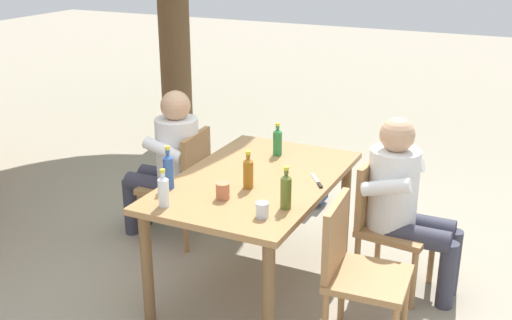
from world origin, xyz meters
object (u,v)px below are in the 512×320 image
object	(u,v)px
bottle_clear	(163,190)
backpack_by_near_side	(311,182)
bottle_amber	(248,172)
bottle_green	(278,141)
chair_near_left	(355,267)
bottle_olive	(286,190)
chair_near_right	(386,218)
chair_far_right	(183,180)
cup_glass	(262,210)
dining_table	(256,191)
person_in_plaid_shirt	(169,158)
bottle_blue	(168,170)
cup_terracotta	(223,191)
person_in_white_shirt	(405,198)
table_knife	(317,182)

from	to	relation	value
bottle_clear	backpack_by_near_side	distance (m)	2.14
bottle_amber	bottle_green	size ratio (longest dim) A/B	1.02
bottle_amber	backpack_by_near_side	distance (m)	1.72
chair_near_left	bottle_clear	bearing A→B (deg)	104.71
bottle_olive	chair_near_left	bearing A→B (deg)	-89.37
chair_near_right	bottle_green	distance (m)	0.92
chair_far_right	cup_glass	bearing A→B (deg)	-129.19
dining_table	person_in_plaid_shirt	distance (m)	0.95
chair_far_right	bottle_olive	size ratio (longest dim) A/B	3.43
person_in_plaid_shirt	bottle_blue	xyz separation A→B (m)	(-0.72, -0.48, 0.23)
bottle_blue	bottle_amber	world-z (taller)	bottle_blue
bottle_green	cup_terracotta	xyz separation A→B (m)	(-0.84, -0.02, -0.05)
bottle_green	bottle_blue	bearing A→B (deg)	156.69
chair_far_right	cup_glass	xyz separation A→B (m)	(-0.86, -1.06, 0.32)
bottle_olive	backpack_by_near_side	xyz separation A→B (m)	(1.75, 0.48, -0.68)
person_in_plaid_shirt	backpack_by_near_side	world-z (taller)	person_in_plaid_shirt
bottle_amber	bottle_olive	xyz separation A→B (m)	(-0.18, -0.32, 0.01)
person_in_white_shirt	cup_terracotta	world-z (taller)	person_in_white_shirt
bottle_blue	cup_terracotta	size ratio (longest dim) A/B	2.74
chair_far_right	chair_near_left	size ratio (longest dim) A/B	1.00
chair_near_left	table_knife	xyz separation A→B (m)	(0.44, 0.39, 0.28)
bottle_amber	bottle_blue	bearing A→B (deg)	115.27
chair_near_left	cup_terracotta	xyz separation A→B (m)	(-0.04, 0.81, 0.33)
person_in_white_shirt	cup_glass	xyz separation A→B (m)	(-0.86, 0.60, 0.16)
bottle_olive	bottle_clear	world-z (taller)	bottle_olive
bottle_clear	cup_terracotta	bearing A→B (deg)	-46.85
person_in_white_shirt	bottle_blue	world-z (taller)	person_in_white_shirt
bottle_amber	bottle_clear	bearing A→B (deg)	145.03
bottle_green	cup_terracotta	distance (m)	0.85
cup_glass	backpack_by_near_side	xyz separation A→B (m)	(1.91, 0.41, -0.61)
chair_near_left	person_in_white_shirt	bearing A→B (deg)	-9.01
person_in_plaid_shirt	bottle_amber	size ratio (longest dim) A/B	4.91
bottle_green	bottle_olive	distance (m)	0.90
dining_table	bottle_amber	world-z (taller)	bottle_amber
bottle_clear	table_knife	xyz separation A→B (m)	(0.72, -0.67, -0.09)
chair_far_right	bottle_olive	distance (m)	1.39
bottle_amber	bottle_olive	distance (m)	0.37
bottle_amber	bottle_green	bearing A→B (deg)	7.18
chair_near_right	bottle_olive	xyz separation A→B (m)	(-0.70, 0.42, 0.39)
chair_near_right	person_in_white_shirt	distance (m)	0.20
person_in_plaid_shirt	bottle_blue	world-z (taller)	person_in_plaid_shirt
person_in_plaid_shirt	bottle_amber	world-z (taller)	person_in_plaid_shirt
dining_table	table_knife	xyz separation A→B (m)	(0.09, -0.38, 0.10)
dining_table	bottle_amber	distance (m)	0.27
bottle_clear	cup_glass	size ratio (longest dim) A/B	2.65
chair_far_right	bottle_blue	xyz separation A→B (m)	(-0.73, -0.37, 0.40)
dining_table	chair_near_right	xyz separation A→B (m)	(0.35, -0.78, -0.18)
bottle_clear	backpack_by_near_side	world-z (taller)	bottle_clear
chair_far_right	person_in_plaid_shirt	world-z (taller)	person_in_plaid_shirt
bottle_olive	chair_far_right	bearing A→B (deg)	58.28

